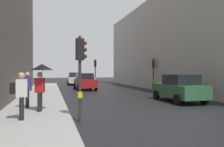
{
  "coord_description": "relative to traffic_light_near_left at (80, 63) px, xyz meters",
  "views": [
    {
      "loc": [
        -5.61,
        -8.96,
        1.97
      ],
      "look_at": [
        -0.94,
        8.09,
        1.79
      ],
      "focal_mm": 35.8,
      "sensor_mm": 36.0,
      "label": 1
    }
  ],
  "objects": [
    {
      "name": "traffic_light_mid_street",
      "position": [
        9.02,
        12.25,
        -0.06
      ],
      "size": [
        0.33,
        0.45,
        3.26
      ],
      "color": "#2D2D2D",
      "rests_on": "ground"
    },
    {
      "name": "car_white_compact",
      "position": [
        2.21,
        24.06,
        -1.42
      ],
      "size": [
        2.21,
        4.3,
        1.76
      ],
      "color": "silver",
      "rests_on": "ground"
    },
    {
      "name": "car_dark_suv",
      "position": [
        2.67,
        29.67,
        -1.42
      ],
      "size": [
        2.07,
        4.23,
        1.76
      ],
      "color": "black",
      "rests_on": "ground"
    },
    {
      "name": "car_green_estate",
      "position": [
        6.88,
        4.07,
        -1.42
      ],
      "size": [
        2.04,
        4.21,
        1.76
      ],
      "color": "#2D6038",
      "rests_on": "ground"
    },
    {
      "name": "ground_plane",
      "position": [
        4.5,
        0.28,
        -2.3
      ],
      "size": [
        120.0,
        120.0,
        0.0
      ],
      "primitive_type": "plane",
      "color": "black"
    },
    {
      "name": "building_facade_right",
      "position": [
        15.33,
        13.03,
        2.68
      ],
      "size": [
        12.0,
        30.68,
        9.96
      ],
      "primitive_type": "cube",
      "color": "#B2ADA3",
      "rests_on": "ground"
    },
    {
      "name": "pedestrian_with_umbrella",
      "position": [
        -1.53,
        1.86,
        -0.46
      ],
      "size": [
        1.0,
        1.0,
        2.14
      ],
      "color": "black",
      "rests_on": "sidewalk_kerb"
    },
    {
      "name": "car_red_sedan",
      "position": [
        2.36,
        14.94,
        -1.42
      ],
      "size": [
        2.12,
        4.25,
        1.76
      ],
      "color": "red",
      "rests_on": "ground"
    },
    {
      "name": "traffic_light_far_median",
      "position": [
        4.21,
        18.6,
        0.09
      ],
      "size": [
        0.24,
        0.43,
        3.47
      ],
      "color": "#2D2D2D",
      "rests_on": "ground"
    },
    {
      "name": "pedestrian_with_grey_backpack",
      "position": [
        -2.29,
        3.09,
        -1.14
      ],
      "size": [
        0.6,
        0.36,
        1.77
      ],
      "color": "black",
      "rests_on": "sidewalk_kerb"
    },
    {
      "name": "pedestrian_with_black_backpack",
      "position": [
        -2.21,
        0.23,
        -1.14
      ],
      "size": [
        0.62,
        0.36,
        1.77
      ],
      "color": "black",
      "rests_on": "sidewalk_kerb"
    },
    {
      "name": "traffic_light_near_left",
      "position": [
        0.0,
        0.0,
        0.0
      ],
      "size": [
        0.44,
        0.26,
        3.34
      ],
      "color": "#2D2D2D",
      "rests_on": "ground"
    },
    {
      "name": "sidewalk_kerb",
      "position": [
        -1.84,
        6.28,
        -2.22
      ],
      "size": [
        3.03,
        40.0,
        0.16
      ],
      "primitive_type": "cube",
      "color": "#A8A5A0",
      "rests_on": "ground"
    }
  ]
}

